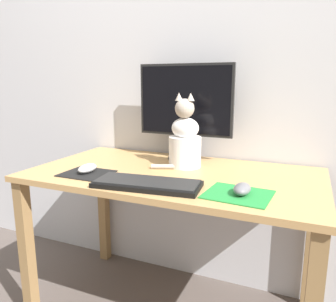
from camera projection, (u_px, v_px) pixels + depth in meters
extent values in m
cube|color=silver|center=(202.00, 50.00, 1.65)|extent=(7.00, 0.04, 2.50)
cube|color=tan|center=(173.00, 175.00, 1.44)|extent=(1.25, 0.68, 0.02)
cube|color=olive|center=(27.00, 253.00, 1.47)|extent=(0.05, 0.05, 0.68)
cube|color=olive|center=(104.00, 207.00, 2.01)|extent=(0.05, 0.05, 0.68)
cube|color=olive|center=(311.00, 244.00, 1.55)|extent=(0.05, 0.05, 0.68)
cylinder|color=black|center=(185.00, 158.00, 1.67)|extent=(0.17, 0.17, 0.01)
cylinder|color=black|center=(185.00, 146.00, 1.66)|extent=(0.04, 0.04, 0.11)
cube|color=black|center=(185.00, 100.00, 1.61)|extent=(0.48, 0.02, 0.35)
cube|color=black|center=(185.00, 100.00, 1.60)|extent=(0.46, 0.00, 0.33)
cube|color=black|center=(147.00, 184.00, 1.23)|extent=(0.42, 0.20, 0.02)
cube|color=black|center=(147.00, 181.00, 1.23)|extent=(0.40, 0.18, 0.01)
cube|color=black|center=(87.00, 173.00, 1.40)|extent=(0.20, 0.18, 0.00)
cube|color=#238438|center=(238.00, 194.00, 1.14)|extent=(0.24, 0.21, 0.00)
ellipsoid|color=white|center=(87.00, 168.00, 1.41)|extent=(0.06, 0.11, 0.04)
ellipsoid|color=slate|center=(242.00, 189.00, 1.13)|extent=(0.06, 0.10, 0.04)
cylinder|color=white|center=(185.00, 152.00, 1.51)|extent=(0.15, 0.15, 0.14)
ellipsoid|color=white|center=(185.00, 128.00, 1.49)|extent=(0.13, 0.11, 0.10)
sphere|color=#B2A393|center=(185.00, 108.00, 1.46)|extent=(0.09, 0.09, 0.09)
cone|color=#B2A393|center=(179.00, 97.00, 1.46)|extent=(0.04, 0.04, 0.04)
cone|color=#B2A393|center=(191.00, 97.00, 1.44)|extent=(0.04, 0.04, 0.04)
cylinder|color=#B2A393|center=(172.00, 167.00, 1.48)|extent=(0.19, 0.09, 0.02)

